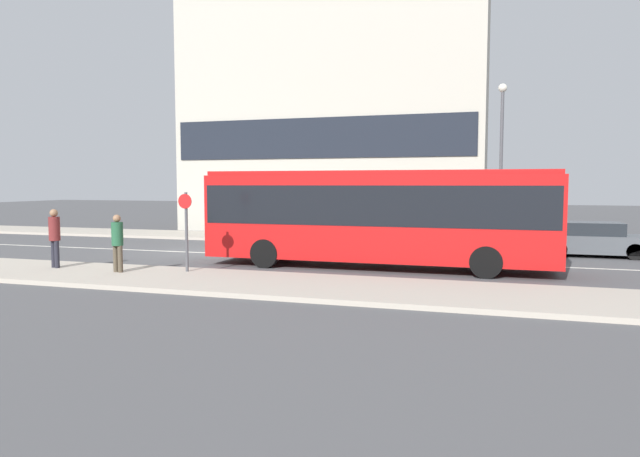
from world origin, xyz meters
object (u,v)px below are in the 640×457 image
object	(u,v)px
pedestrian_down_pavement	(117,239)
city_bus	(376,212)
pedestrian_near_stop	(55,234)
street_lamp	(501,148)
parked_car_0	(592,240)
bus_stop_sign	(186,225)

from	to	relation	value
pedestrian_down_pavement	city_bus	bearing A→B (deg)	42.93
pedestrian_near_stop	city_bus	bearing A→B (deg)	-138.06
pedestrian_near_stop	pedestrian_down_pavement	bearing A→B (deg)	-164.29
pedestrian_near_stop	street_lamp	world-z (taller)	street_lamp
parked_car_0	pedestrian_near_stop	size ratio (longest dim) A/B	2.23
pedestrian_down_pavement	street_lamp	size ratio (longest dim) A/B	0.25
city_bus	bus_stop_sign	world-z (taller)	city_bus
city_bus	bus_stop_sign	distance (m)	6.12
parked_car_0	bus_stop_sign	bearing A→B (deg)	-144.71
parked_car_0	bus_stop_sign	xyz separation A→B (m)	(-12.46, -8.82, 0.92)
parked_car_0	bus_stop_sign	distance (m)	15.29
pedestrian_down_pavement	parked_car_0	bearing A→B (deg)	46.66
city_bus	pedestrian_down_pavement	bearing A→B (deg)	-149.69
bus_stop_sign	pedestrian_down_pavement	bearing A→B (deg)	-159.17
street_lamp	bus_stop_sign	bearing A→B (deg)	-130.83
city_bus	pedestrian_near_stop	size ratio (longest dim) A/B	6.14
pedestrian_near_stop	bus_stop_sign	world-z (taller)	bus_stop_sign
pedestrian_near_stop	street_lamp	size ratio (longest dim) A/B	0.27
bus_stop_sign	street_lamp	size ratio (longest dim) A/B	0.35
city_bus	street_lamp	distance (m)	8.51
city_bus	street_lamp	world-z (taller)	street_lamp
parked_car_0	pedestrian_near_stop	distance (m)	19.28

